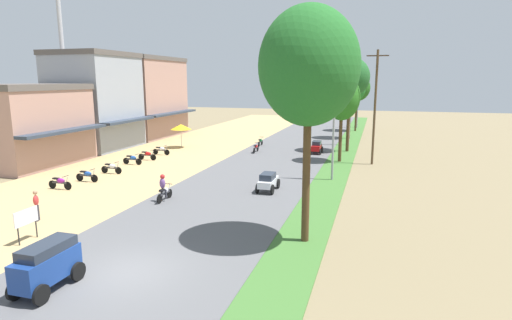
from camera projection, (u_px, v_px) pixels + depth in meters
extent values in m
plane|color=#7A6B4C|center=(128.00, 274.00, 15.63)|extent=(180.00, 180.00, 0.00)
cube|color=#565659|center=(128.00, 273.00, 15.62)|extent=(9.00, 140.00, 0.08)
cube|color=#3D6B2D|center=(273.00, 295.00, 14.04)|extent=(2.40, 140.00, 0.06)
cube|color=tan|center=(27.00, 128.00, 35.26)|extent=(6.77, 9.15, 6.40)
cube|color=#2D3847|center=(65.00, 131.00, 34.18)|extent=(1.20, 9.15, 0.25)
cube|color=#59514C|center=(22.00, 87.00, 34.60)|extent=(6.97, 9.35, 0.50)
cube|color=#999EA8|center=(96.00, 103.00, 43.70)|extent=(6.67, 8.11, 9.60)
cube|color=#2D3847|center=(129.00, 121.00, 42.93)|extent=(1.20, 8.11, 0.25)
cube|color=#59514C|center=(92.00, 54.00, 42.73)|extent=(6.87, 8.31, 0.50)
cube|color=tan|center=(147.00, 99.00, 53.24)|extent=(6.37, 10.81, 9.60)
cube|color=#2D3847|center=(174.00, 113.00, 52.52)|extent=(1.20, 10.81, 0.25)
cube|color=#59514C|center=(145.00, 59.00, 52.27)|extent=(6.57, 11.01, 0.50)
cylinder|color=black|center=(68.00, 186.00, 27.32)|extent=(0.56, 0.06, 0.56)
cylinder|color=black|center=(52.00, 185.00, 27.66)|extent=(0.56, 0.06, 0.56)
cube|color=#333338|center=(60.00, 183.00, 27.45)|extent=(1.12, 0.12, 0.12)
ellipsoid|color=#8C1E8C|center=(61.00, 181.00, 27.40)|extent=(0.64, 0.28, 0.32)
cube|color=black|center=(56.00, 178.00, 27.48)|extent=(0.44, 0.20, 0.10)
cylinder|color=#A5A8AD|center=(67.00, 182.00, 27.28)|extent=(0.26, 0.05, 0.68)
cylinder|color=black|center=(65.00, 176.00, 27.23)|extent=(0.04, 0.54, 0.04)
cylinder|color=black|center=(94.00, 178.00, 29.37)|extent=(0.56, 0.06, 0.56)
cylinder|color=black|center=(80.00, 177.00, 29.71)|extent=(0.56, 0.06, 0.56)
cube|color=#333338|center=(87.00, 175.00, 29.51)|extent=(1.12, 0.12, 0.12)
ellipsoid|color=#1E4CA5|center=(88.00, 174.00, 29.46)|extent=(0.64, 0.28, 0.32)
cube|color=black|center=(83.00, 172.00, 29.53)|extent=(0.44, 0.20, 0.10)
cylinder|color=#A5A8AD|center=(93.00, 175.00, 29.33)|extent=(0.26, 0.05, 0.68)
cylinder|color=black|center=(92.00, 170.00, 29.28)|extent=(0.04, 0.54, 0.04)
cylinder|color=black|center=(118.00, 170.00, 31.93)|extent=(0.56, 0.06, 0.56)
cylinder|color=black|center=(105.00, 170.00, 32.27)|extent=(0.56, 0.06, 0.56)
cube|color=#333338|center=(111.00, 168.00, 32.07)|extent=(1.12, 0.12, 0.12)
ellipsoid|color=silver|center=(112.00, 166.00, 32.02)|extent=(0.64, 0.28, 0.32)
cube|color=black|center=(108.00, 164.00, 32.09)|extent=(0.44, 0.20, 0.10)
cylinder|color=#A5A8AD|center=(117.00, 167.00, 31.89)|extent=(0.26, 0.05, 0.68)
cylinder|color=black|center=(116.00, 162.00, 31.84)|extent=(0.04, 0.54, 0.04)
cylinder|color=black|center=(139.00, 162.00, 35.37)|extent=(0.56, 0.06, 0.56)
cylinder|color=black|center=(126.00, 161.00, 35.71)|extent=(0.56, 0.06, 0.56)
cube|color=#333338|center=(132.00, 159.00, 35.51)|extent=(1.12, 0.12, 0.12)
ellipsoid|color=#1E4CA5|center=(133.00, 158.00, 35.46)|extent=(0.64, 0.28, 0.32)
cube|color=black|center=(129.00, 156.00, 35.53)|extent=(0.44, 0.20, 0.10)
cylinder|color=#A5A8AD|center=(138.00, 159.00, 35.33)|extent=(0.26, 0.05, 0.68)
cylinder|color=black|center=(137.00, 154.00, 35.28)|extent=(0.04, 0.54, 0.04)
cylinder|color=black|center=(153.00, 157.00, 37.34)|extent=(0.56, 0.06, 0.56)
cylinder|color=black|center=(141.00, 157.00, 37.69)|extent=(0.56, 0.06, 0.56)
cube|color=#333338|center=(147.00, 155.00, 37.48)|extent=(1.12, 0.12, 0.12)
ellipsoid|color=red|center=(148.00, 154.00, 37.43)|extent=(0.64, 0.28, 0.32)
cube|color=black|center=(144.00, 152.00, 37.51)|extent=(0.44, 0.20, 0.10)
cylinder|color=#A5A8AD|center=(153.00, 154.00, 37.31)|extent=(0.26, 0.05, 0.68)
cylinder|color=black|center=(152.00, 150.00, 37.25)|extent=(0.04, 0.54, 0.04)
cylinder|color=black|center=(167.00, 152.00, 39.94)|extent=(0.56, 0.06, 0.56)
cylinder|color=black|center=(155.00, 152.00, 40.28)|extent=(0.56, 0.06, 0.56)
cube|color=#333338|center=(161.00, 150.00, 40.08)|extent=(1.12, 0.12, 0.12)
ellipsoid|color=silver|center=(162.00, 149.00, 40.03)|extent=(0.64, 0.28, 0.32)
cube|color=black|center=(158.00, 147.00, 40.10)|extent=(0.44, 0.20, 0.10)
cylinder|color=#A5A8AD|center=(166.00, 150.00, 39.90)|extent=(0.26, 0.05, 0.68)
cylinder|color=black|center=(165.00, 146.00, 39.85)|extent=(0.04, 0.54, 0.04)
cylinder|color=#262628|center=(19.00, 237.00, 18.14)|extent=(0.06, 0.06, 0.80)
cylinder|color=#262628|center=(36.00, 229.00, 19.08)|extent=(0.06, 0.06, 0.80)
cube|color=white|center=(26.00, 217.00, 18.47)|extent=(0.04, 1.30, 0.70)
cylinder|color=#99999E|center=(181.00, 138.00, 44.23)|extent=(0.05, 0.05, 2.10)
cone|color=gold|center=(181.00, 127.00, 44.00)|extent=(2.20, 2.20, 0.55)
cylinder|color=#33333D|center=(36.00, 214.00, 21.23)|extent=(0.14, 0.14, 0.82)
cylinder|color=#33333D|center=(38.00, 213.00, 21.41)|extent=(0.14, 0.14, 0.82)
ellipsoid|color=#BF3333|center=(36.00, 200.00, 21.19)|extent=(0.35, 0.42, 0.56)
sphere|color=#9E7556|center=(35.00, 193.00, 21.11)|extent=(0.22, 0.22, 0.22)
cylinder|color=#4C351E|center=(306.00, 172.00, 18.17)|extent=(0.34, 0.34, 6.35)
ellipsoid|color=#216224|center=(309.00, 66.00, 17.29)|extent=(4.28, 4.28, 5.07)
cylinder|color=#4C351E|center=(340.00, 136.00, 36.51)|extent=(0.29, 0.29, 4.57)
ellipsoid|color=#25651C|center=(342.00, 98.00, 35.87)|extent=(3.14, 3.14, 3.94)
cylinder|color=#4C351E|center=(348.00, 120.00, 41.60)|extent=(0.32, 0.32, 6.35)
ellipsoid|color=#1E5524|center=(350.00, 77.00, 40.79)|extent=(3.85, 3.85, 3.96)
cylinder|color=#4C351E|center=(349.00, 118.00, 51.00)|extent=(0.36, 0.36, 5.13)
ellipsoid|color=#1C6721|center=(350.00, 89.00, 50.33)|extent=(3.59, 3.59, 3.32)
cylinder|color=#4C351E|center=(356.00, 113.00, 58.47)|extent=(0.26, 0.26, 5.06)
ellipsoid|color=#1E5318|center=(357.00, 88.00, 57.79)|extent=(3.60, 3.60, 3.78)
cylinder|color=gray|center=(334.00, 126.00, 29.46)|extent=(0.16, 0.16, 7.84)
cylinder|color=gray|center=(326.00, 72.00, 28.94)|extent=(1.40, 0.08, 0.08)
ellipsoid|color=silver|center=(316.00, 74.00, 29.14)|extent=(0.36, 0.20, 0.14)
cylinder|color=gray|center=(346.00, 72.00, 28.55)|extent=(1.40, 0.08, 0.08)
ellipsoid|color=silver|center=(356.00, 73.00, 28.37)|extent=(0.36, 0.20, 0.14)
cylinder|color=gray|center=(350.00, 110.00, 45.48)|extent=(0.16, 0.16, 7.83)
cylinder|color=gray|center=(345.00, 75.00, 44.95)|extent=(1.40, 0.08, 0.08)
ellipsoid|color=silver|center=(338.00, 76.00, 45.16)|extent=(0.36, 0.20, 0.14)
cylinder|color=gray|center=(358.00, 75.00, 44.56)|extent=(1.40, 0.08, 0.08)
ellipsoid|color=silver|center=(365.00, 76.00, 44.38)|extent=(0.36, 0.20, 0.14)
cylinder|color=gray|center=(358.00, 104.00, 62.19)|extent=(0.16, 0.16, 7.28)
cylinder|color=gray|center=(354.00, 80.00, 61.72)|extent=(1.40, 0.08, 0.08)
ellipsoid|color=silver|center=(349.00, 81.00, 61.93)|extent=(0.36, 0.20, 0.14)
cylinder|color=gray|center=(364.00, 80.00, 61.33)|extent=(1.40, 0.08, 0.08)
ellipsoid|color=silver|center=(369.00, 81.00, 61.15)|extent=(0.36, 0.20, 0.14)
cylinder|color=brown|center=(375.00, 108.00, 35.06)|extent=(0.20, 0.20, 9.71)
cube|color=#473323|center=(378.00, 56.00, 34.23)|extent=(1.80, 0.10, 0.10)
cube|color=navy|center=(47.00, 267.00, 14.18)|extent=(0.95, 2.40, 0.95)
cube|color=#232B38|center=(47.00, 248.00, 14.15)|extent=(0.87, 2.00, 0.35)
cylinder|color=black|center=(54.00, 268.00, 15.24)|extent=(0.12, 0.68, 0.68)
cylinder|color=black|center=(78.00, 271.00, 14.94)|extent=(0.12, 0.68, 0.68)
cylinder|color=black|center=(15.00, 290.00, 13.61)|extent=(0.12, 0.68, 0.68)
cylinder|color=black|center=(41.00, 295.00, 13.31)|extent=(0.12, 0.68, 0.68)
cube|color=silver|center=(268.00, 182.00, 27.02)|extent=(0.88, 2.25, 0.44)
cube|color=#232B38|center=(268.00, 176.00, 26.84)|extent=(0.81, 1.30, 0.40)
cylinder|color=black|center=(272.00, 190.00, 26.16)|extent=(0.11, 0.64, 0.64)
cylinder|color=black|center=(257.00, 188.00, 26.44)|extent=(0.11, 0.64, 0.64)
cylinder|color=black|center=(278.00, 183.00, 27.69)|extent=(0.11, 0.64, 0.64)
cylinder|color=black|center=(264.00, 182.00, 27.96)|extent=(0.11, 0.64, 0.64)
cube|color=red|center=(317.00, 148.00, 40.73)|extent=(0.84, 1.95, 0.50)
cube|color=#232B38|center=(317.00, 143.00, 40.70)|extent=(0.77, 1.10, 0.40)
cylinder|color=black|center=(320.00, 152.00, 40.00)|extent=(0.10, 0.60, 0.60)
cylinder|color=black|center=(311.00, 151.00, 40.26)|extent=(0.10, 0.60, 0.60)
cylinder|color=black|center=(322.00, 149.00, 41.32)|extent=(0.10, 0.60, 0.60)
cylinder|color=black|center=(313.00, 149.00, 41.58)|extent=(0.10, 0.60, 0.60)
cylinder|color=black|center=(170.00, 193.00, 25.43)|extent=(0.06, 0.56, 0.56)
cylinder|color=black|center=(159.00, 199.00, 24.26)|extent=(0.06, 0.56, 0.56)
cube|color=#333338|center=(165.00, 193.00, 24.81)|extent=(0.12, 1.12, 0.12)
ellipsoid|color=silver|center=(165.00, 191.00, 24.86)|extent=(0.28, 0.64, 0.32)
cube|color=black|center=(162.00, 190.00, 24.50)|extent=(0.20, 0.44, 0.10)
cylinder|color=#A5A8AD|center=(169.00, 189.00, 25.32)|extent=(0.05, 0.26, 0.68)
cylinder|color=black|center=(168.00, 184.00, 25.19)|extent=(0.54, 0.04, 0.04)
ellipsoid|color=#724C8C|center=(162.00, 183.00, 24.50)|extent=(0.36, 0.28, 0.64)
sphere|color=red|center=(162.00, 177.00, 24.46)|extent=(0.28, 0.28, 0.28)
cylinder|color=#2D2D38|center=(162.00, 193.00, 24.75)|extent=(0.12, 0.12, 0.48)
cylinder|color=#2D2D38|center=(166.00, 193.00, 24.68)|extent=(0.12, 0.12, 0.48)
cylinder|color=black|center=(258.00, 149.00, 41.98)|extent=(0.06, 0.56, 0.56)
cylinder|color=black|center=(254.00, 151.00, 40.81)|extent=(0.06, 0.56, 0.56)
cube|color=#333338|center=(256.00, 148.00, 41.36)|extent=(0.12, 1.12, 0.12)
ellipsoid|color=red|center=(256.00, 146.00, 41.41)|extent=(0.28, 0.64, 0.32)
cube|color=black|center=(255.00, 146.00, 41.05)|extent=(0.20, 0.44, 0.10)
cylinder|color=#A5A8AD|center=(257.00, 146.00, 41.87)|extent=(0.05, 0.26, 0.68)
cylinder|color=black|center=(257.00, 143.00, 41.74)|extent=(0.54, 0.04, 0.04)
cylinder|color=black|center=(262.00, 142.00, 46.04)|extent=(0.06, 0.56, 0.56)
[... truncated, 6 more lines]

